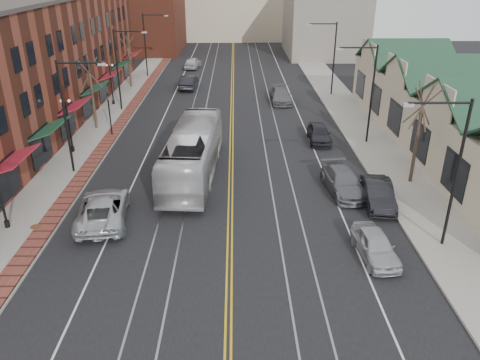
{
  "coord_description": "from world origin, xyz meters",
  "views": [
    {
      "loc": [
        0.33,
        -15.4,
        13.9
      ],
      "look_at": [
        0.6,
        10.29,
        2.0
      ],
      "focal_mm": 35.0,
      "sensor_mm": 36.0,
      "label": 1
    }
  ],
  "objects_px": {
    "parked_car_c": "(343,182)",
    "parked_car_d": "(319,133)",
    "parked_suv": "(103,208)",
    "parked_car_b": "(378,194)",
    "transit_bus": "(193,152)",
    "parked_car_a": "(375,245)"
  },
  "relations": [
    {
      "from": "parked_car_a",
      "to": "parked_car_b",
      "type": "bearing_deg",
      "value": 68.1
    },
    {
      "from": "transit_bus",
      "to": "parked_car_a",
      "type": "distance_m",
      "value": 14.68
    },
    {
      "from": "parked_suv",
      "to": "parked_car_c",
      "type": "xyz_separation_m",
      "value": [
        15.0,
        3.69,
        -0.07
      ]
    },
    {
      "from": "parked_car_b",
      "to": "parked_car_c",
      "type": "relative_size",
      "value": 0.89
    },
    {
      "from": "transit_bus",
      "to": "parked_car_d",
      "type": "relative_size",
      "value": 2.88
    },
    {
      "from": "parked_car_a",
      "to": "parked_car_d",
      "type": "height_order",
      "value": "parked_car_d"
    },
    {
      "from": "parked_car_a",
      "to": "parked_car_c",
      "type": "bearing_deg",
      "value": 85.2
    },
    {
      "from": "transit_bus",
      "to": "parked_suv",
      "type": "height_order",
      "value": "transit_bus"
    },
    {
      "from": "parked_car_c",
      "to": "parked_car_d",
      "type": "height_order",
      "value": "parked_car_c"
    },
    {
      "from": "parked_car_c",
      "to": "parked_car_d",
      "type": "xyz_separation_m",
      "value": [
        0.0,
        9.78,
        -0.0
      ]
    },
    {
      "from": "parked_suv",
      "to": "parked_car_c",
      "type": "relative_size",
      "value": 1.14
    },
    {
      "from": "transit_bus",
      "to": "parked_car_d",
      "type": "xyz_separation_m",
      "value": [
        10.18,
        6.95,
        -1.02
      ]
    },
    {
      "from": "parked_car_b",
      "to": "parked_car_c",
      "type": "xyz_separation_m",
      "value": [
        -1.8,
        1.84,
        -0.01
      ]
    },
    {
      "from": "parked_car_c",
      "to": "transit_bus",
      "type": "bearing_deg",
      "value": 158.14
    },
    {
      "from": "parked_suv",
      "to": "parked_car_b",
      "type": "distance_m",
      "value": 16.9
    },
    {
      "from": "transit_bus",
      "to": "parked_car_c",
      "type": "xyz_separation_m",
      "value": [
        10.18,
        -2.82,
        -1.02
      ]
    },
    {
      "from": "parked_suv",
      "to": "parked_car_d",
      "type": "bearing_deg",
      "value": -145.99
    },
    {
      "from": "parked_car_a",
      "to": "parked_car_c",
      "type": "distance_m",
      "value": 7.67
    },
    {
      "from": "transit_bus",
      "to": "parked_car_c",
      "type": "bearing_deg",
      "value": 168.11
    },
    {
      "from": "transit_bus",
      "to": "parked_suv",
      "type": "relative_size",
      "value": 2.13
    },
    {
      "from": "parked_car_a",
      "to": "parked_suv",
      "type": "bearing_deg",
      "value": 160.1
    },
    {
      "from": "transit_bus",
      "to": "parked_car_b",
      "type": "relative_size",
      "value": 2.73
    }
  ]
}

